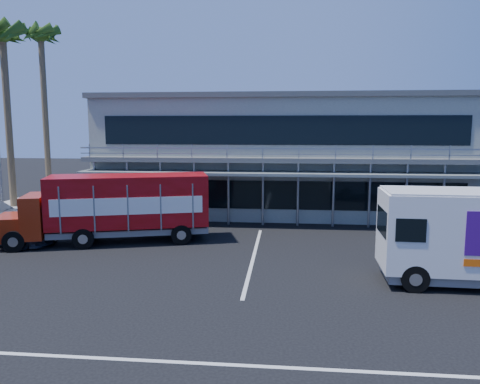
# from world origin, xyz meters

# --- Properties ---
(ground) EXTENTS (120.00, 120.00, 0.00)m
(ground) POSITION_xyz_m (0.00, 0.00, 0.00)
(ground) COLOR black
(ground) RESTS_ON ground
(building) EXTENTS (22.40, 12.00, 7.30)m
(building) POSITION_xyz_m (3.00, 14.94, 3.66)
(building) COLOR gray
(building) RESTS_ON ground
(palm_e) EXTENTS (2.80, 2.80, 12.25)m
(palm_e) POSITION_xyz_m (-14.70, 13.00, 10.57)
(palm_e) COLOR brown
(palm_e) RESTS_ON ground
(palm_f) EXTENTS (2.80, 2.80, 13.25)m
(palm_f) POSITION_xyz_m (-15.10, 18.50, 11.47)
(palm_f) COLOR brown
(palm_f) RESTS_ON ground
(red_truck) EXTENTS (9.62, 4.66, 3.16)m
(red_truck) POSITION_xyz_m (-4.62, 4.82, 1.73)
(red_truck) COLOR #97230C
(red_truck) RESTS_ON ground
(parked_car_d) EXTENTS (4.81, 2.50, 1.33)m
(parked_car_d) POSITION_xyz_m (-9.50, 4.02, 0.67)
(parked_car_d) COLOR #2A2C38
(parked_car_d) RESTS_ON ground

